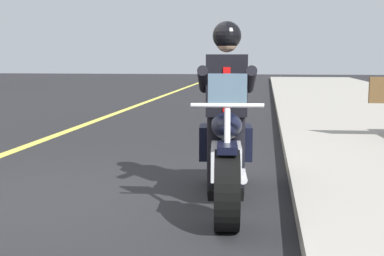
# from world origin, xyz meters

# --- Properties ---
(ground_plane) EXTENTS (80.00, 80.00, 0.00)m
(ground_plane) POSITION_xyz_m (0.00, 0.00, 0.00)
(ground_plane) COLOR black
(motorcycle_main) EXTENTS (2.22, 0.71, 1.26)m
(motorcycle_main) POSITION_xyz_m (-0.16, 1.36, 0.45)
(motorcycle_main) COLOR black
(motorcycle_main) RESTS_ON ground_plane
(rider_main) EXTENTS (0.65, 0.58, 1.74)m
(rider_main) POSITION_xyz_m (-0.35, 1.34, 1.04)
(rider_main) COLOR black
(rider_main) RESTS_ON ground_plane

